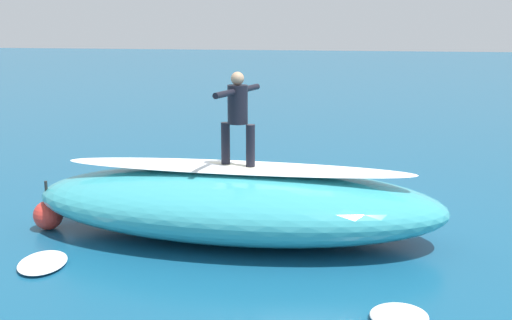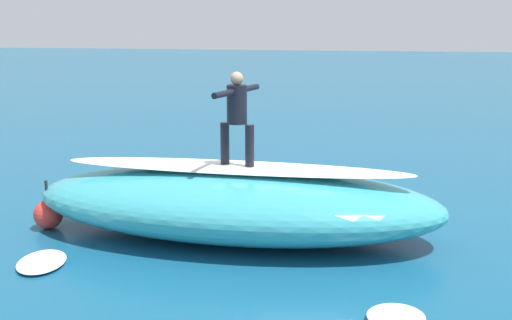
# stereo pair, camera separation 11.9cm
# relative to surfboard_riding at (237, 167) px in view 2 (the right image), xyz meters

# --- Properties ---
(ground_plane) EXTENTS (120.00, 120.00, 0.00)m
(ground_plane) POSITION_rel_surfboard_riding_xyz_m (-0.56, -1.69, -1.26)
(ground_plane) COLOR #145175
(wave_crest) EXTENTS (7.43, 3.14, 1.22)m
(wave_crest) POSITION_rel_surfboard_riding_xyz_m (0.04, -0.00, -0.65)
(wave_crest) COLOR teal
(wave_crest) RESTS_ON ground_plane
(wave_foam_lip) EXTENTS (6.27, 1.21, 0.08)m
(wave_foam_lip) POSITION_rel_surfboard_riding_xyz_m (0.04, -0.00, -0.00)
(wave_foam_lip) COLOR white
(wave_foam_lip) RESTS_ON wave_crest
(surfboard_riding) EXTENTS (1.97, 1.01, 0.09)m
(surfboard_riding) POSITION_rel_surfboard_riding_xyz_m (0.00, 0.00, 0.00)
(surfboard_riding) COLOR #EAE5C6
(surfboard_riding) RESTS_ON wave_crest
(surfer_riding) EXTENTS (0.62, 1.50, 1.62)m
(surfer_riding) POSITION_rel_surfboard_riding_xyz_m (0.00, 0.00, 0.99)
(surfer_riding) COLOR black
(surfer_riding) RESTS_ON surfboard_riding
(surfboard_paddling) EXTENTS (2.04, 2.05, 0.09)m
(surfboard_paddling) POSITION_rel_surfboard_riding_xyz_m (-0.20, -2.73, -1.22)
(surfboard_paddling) COLOR yellow
(surfboard_paddling) RESTS_ON ground_plane
(surfer_paddling) EXTENTS (1.31, 1.32, 0.30)m
(surfer_paddling) POSITION_rel_surfboard_riding_xyz_m (-0.29, -2.64, -1.05)
(surfer_paddling) COLOR black
(surfer_paddling) RESTS_ON surfboard_paddling
(buoy_marker) EXTENTS (0.54, 0.54, 0.92)m
(buoy_marker) POSITION_rel_surfboard_riding_xyz_m (3.53, 0.18, -0.99)
(buoy_marker) COLOR red
(buoy_marker) RESTS_ON ground_plane
(foam_patch_near) EXTENTS (1.07, 1.07, 0.13)m
(foam_patch_near) POSITION_rel_surfboard_riding_xyz_m (-2.65, 2.86, -1.20)
(foam_patch_near) COLOR white
(foam_patch_near) RESTS_ON ground_plane
(foam_patch_mid) EXTENTS (0.78, 0.55, 0.10)m
(foam_patch_mid) POSITION_rel_surfboard_riding_xyz_m (-2.63, -2.55, -1.21)
(foam_patch_mid) COLOR white
(foam_patch_mid) RESTS_ON ground_plane
(foam_patch_far) EXTENTS (0.96, 1.19, 0.10)m
(foam_patch_far) POSITION_rel_surfboard_riding_xyz_m (2.80, 1.85, -1.21)
(foam_patch_far) COLOR white
(foam_patch_far) RESTS_ON ground_plane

